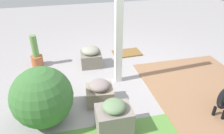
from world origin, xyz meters
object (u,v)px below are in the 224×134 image
terracotta_pot_tall (36,55)px  doormat (127,53)px  stone_planter_mid (100,92)px  stone_planter_nearest (91,57)px  stone_planter_far (114,118)px  porch_pillar (119,26)px  round_shrub (42,97)px

terracotta_pot_tall → doormat: 1.96m
doormat → stone_planter_mid: bearing=59.1°
stone_planter_nearest → terracotta_pot_tall: terracotta_pot_tall is taller
stone_planter_far → terracotta_pot_tall: bearing=-62.2°
porch_pillar → stone_planter_nearest: (0.38, -0.68, -0.83)m
stone_planter_far → stone_planter_mid: bearing=-83.2°
stone_planter_far → round_shrub: size_ratio=0.58×
stone_planter_nearest → stone_planter_mid: bearing=87.6°
round_shrub → terracotta_pot_tall: round_shrub is taller
stone_planter_mid → doormat: (-0.92, -1.54, -0.17)m
stone_planter_far → porch_pillar: bearing=-107.4°
round_shrub → doormat: bearing=-134.4°
porch_pillar → stone_planter_far: bearing=72.6°
stone_planter_nearest → terracotta_pot_tall: size_ratio=0.66×
round_shrub → porch_pillar: bearing=-148.8°
porch_pillar → stone_planter_far: size_ratio=4.32×
stone_planter_nearest → terracotta_pot_tall: bearing=-13.2°
stone_planter_far → round_shrub: (0.88, -0.40, 0.19)m
stone_planter_mid → terracotta_pot_tall: terracotta_pot_tall is taller
porch_pillar → round_shrub: size_ratio=2.50×
porch_pillar → doormat: size_ratio=3.33×
stone_planter_far → doormat: 2.33m
stone_planter_mid → doormat: stone_planter_mid is taller
porch_pillar → terracotta_pot_tall: (1.46, -0.93, -0.80)m
terracotta_pot_tall → porch_pillar: bearing=147.5°
stone_planter_mid → porch_pillar: bearing=-129.6°
stone_planter_mid → stone_planter_nearest: bearing=-92.4°
porch_pillar → terracotta_pot_tall: 1.90m
porch_pillar → stone_planter_mid: porch_pillar is taller
round_shrub → doormat: round_shrub is taller
stone_planter_far → round_shrub: 0.99m
stone_planter_nearest → stone_planter_mid: size_ratio=0.98×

